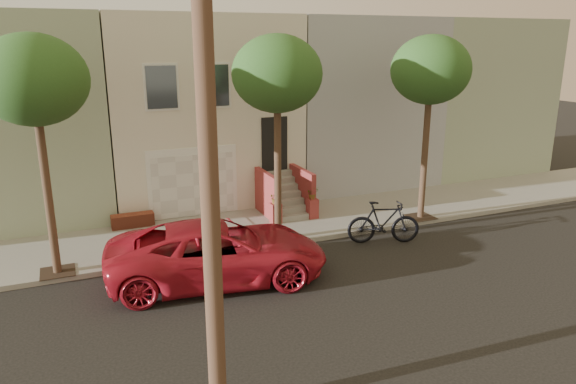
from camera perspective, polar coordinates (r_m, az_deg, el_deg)
name	(u,v)px	position (r m, az deg, el deg)	size (l,w,h in m)	color
ground	(300,302)	(13.50, 1.29, -11.62)	(90.00, 90.00, 0.00)	black
sidewalk	(234,231)	(18.07, -5.75, -4.13)	(40.00, 3.70, 0.15)	gray
house_row	(189,105)	(22.78, -10.50, 9.10)	(33.10, 11.70, 7.00)	beige
tree_left	(33,82)	(14.83, -25.57, 10.59)	(2.70, 2.57, 6.30)	#2D2116
tree_mid	(277,75)	(15.98, -1.16, 12.38)	(2.70, 2.57, 6.30)	#2D2116
tree_right	(431,71)	(18.75, 15.01, 12.37)	(2.70, 2.57, 6.30)	#2D2116
pickup_truck	(218,252)	(14.42, -7.50, -6.36)	(2.68, 5.81, 1.62)	#AA1725
motorcycle	(384,222)	(17.18, 10.18, -3.20)	(0.65, 2.30, 1.38)	black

